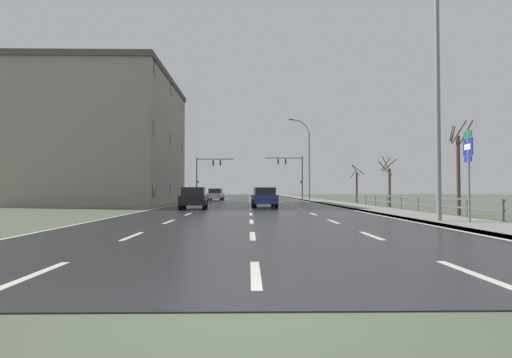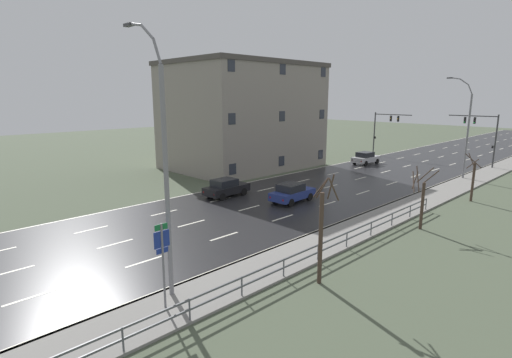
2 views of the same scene
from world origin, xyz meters
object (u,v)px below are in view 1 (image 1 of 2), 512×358
street_lamp_foreground (433,86)px  highway_sign (468,164)px  car_mid_centre (216,194)px  car_far_right (194,198)px  street_lamp_midground (308,161)px  traffic_signal_right (293,170)px  traffic_signal_left (206,170)px  car_distant (264,197)px  brick_building (107,141)px

street_lamp_foreground → highway_sign: size_ratio=3.13×
car_mid_centre → car_far_right: bearing=-86.1°
street_lamp_midground → traffic_signal_right: size_ratio=1.63×
traffic_signal_left → car_far_right: traffic_signal_left is taller
street_lamp_foreground → car_distant: street_lamp_foreground is taller
street_lamp_midground → car_mid_centre: bearing=175.6°
car_distant → traffic_signal_left: bearing=101.9°
brick_building → traffic_signal_left: bearing=69.3°
street_lamp_foreground → traffic_signal_left: bearing=107.5°
street_lamp_foreground → traffic_signal_right: (-0.90, 44.51, -1.19)m
car_mid_centre → brick_building: size_ratio=0.24×
car_distant → brick_building: (-15.32, 8.55, 5.43)m
highway_sign → traffic_signal_right: 45.40m
street_lamp_midground → car_distant: (-6.32, -19.93, -4.31)m
traffic_signal_right → car_distant: traffic_signal_right is taller
car_distant → highway_sign: bearing=-68.9°
highway_sign → brick_building: (-22.61, 24.90, 3.87)m
car_far_right → brick_building: brick_building is taller
traffic_signal_left → brick_building: size_ratio=0.36×
car_distant → street_lamp_foreground: bearing=-70.8°
street_lamp_midground → traffic_signal_right: bearing=95.6°
traffic_signal_right → traffic_signal_left: bearing=-179.6°
traffic_signal_left → car_mid_centre: bearing=-75.0°
car_mid_centre → car_far_right: same height
street_lamp_foreground → car_mid_centre: bearing=108.0°
street_lamp_midground → car_distant: street_lamp_midground is taller
street_lamp_midground → traffic_signal_right: street_lamp_midground is taller
traffic_signal_left → car_distant: size_ratio=1.49×
street_lamp_midground → traffic_signal_left: size_ratio=1.68×
traffic_signal_left → car_far_right: (2.51, -31.61, -3.51)m
street_lamp_midground → brick_building: (-21.64, -11.37, 1.12)m
street_lamp_foreground → traffic_signal_left: street_lamp_foreground is taller
car_far_right → traffic_signal_right: bearing=68.7°
highway_sign → car_distant: highway_sign is taller
brick_building → street_lamp_foreground: bearing=-48.1°
street_lamp_foreground → street_lamp_midground: bearing=90.0°
traffic_signal_right → car_far_right: (-10.58, -31.69, -3.63)m
car_mid_centre → traffic_signal_right: bearing=39.7°
car_mid_centre → street_lamp_foreground: bearing=-69.0°
car_distant → brick_building: bearing=147.9°
traffic_signal_right → car_distant: (-5.43, -28.97, -3.63)m
street_lamp_midground → car_far_right: 25.75m
street_lamp_foreground → traffic_signal_left: 46.59m
street_lamp_foreground → car_mid_centre: (-11.83, 36.37, -4.82)m
car_far_right → highway_sign: bearing=-50.4°
car_far_right → traffic_signal_left: bearing=91.7°
street_lamp_foreground → car_far_right: 17.87m
traffic_signal_right → car_distant: size_ratio=1.54×
traffic_signal_right → car_mid_centre: 14.11m
street_lamp_midground → car_far_right: street_lamp_midground is taller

